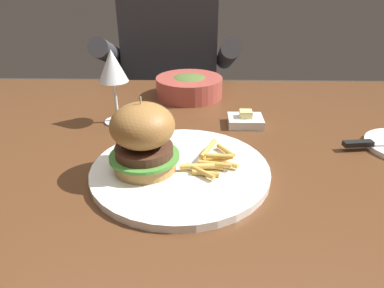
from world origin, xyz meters
TOP-DOWN VIEW (x-y plane):
  - dining_table at (0.00, 0.00)m, footprint 1.47×0.96m
  - main_plate at (0.02, -0.10)m, footprint 0.32×0.32m
  - burger_sandwich at (-0.04, -0.10)m, footprint 0.12×0.12m
  - fries_pile at (0.08, -0.09)m, footprint 0.10×0.12m
  - wine_glass at (-0.14, 0.13)m, footprint 0.07×0.07m
  - table_knife at (0.42, 0.00)m, footprint 0.21×0.04m
  - butter_dish at (0.16, 0.12)m, footprint 0.08×0.07m
  - soup_bowl at (0.02, 0.32)m, footprint 0.19×0.19m
  - diner_person at (-0.07, 0.75)m, footprint 0.51×0.36m

SIDE VIEW (x-z plane):
  - diner_person at x=-0.07m, z-range -0.02..1.15m
  - dining_table at x=0.00m, z-range 0.29..1.03m
  - main_plate at x=0.02m, z-range 0.74..0.75m
  - butter_dish at x=0.16m, z-range 0.73..0.77m
  - table_knife at x=0.42m, z-range 0.75..0.76m
  - fries_pile at x=0.08m, z-range 0.75..0.77m
  - soup_bowl at x=0.02m, z-range 0.74..0.80m
  - burger_sandwich at x=-0.04m, z-range 0.75..0.88m
  - wine_glass at x=-0.14m, z-range 0.78..0.96m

